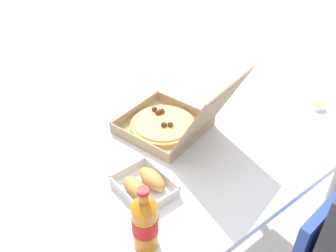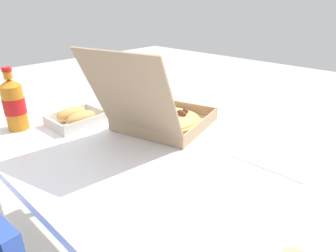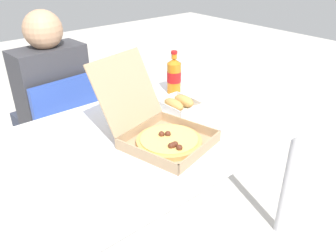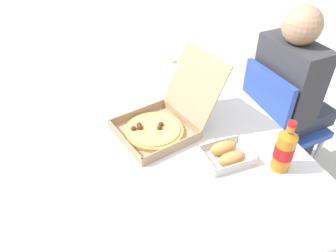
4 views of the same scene
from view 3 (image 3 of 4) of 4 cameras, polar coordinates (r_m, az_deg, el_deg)
ground_plane at (r=1.90m, az=-2.54°, el=-20.18°), size 10.00×10.00×0.00m
dining_table at (r=1.48m, az=-3.08°, el=-3.29°), size 1.40×0.81×0.72m
chair at (r=2.00m, az=-17.58°, el=-1.24°), size 0.43×0.43×0.83m
diner_person at (r=1.96m, az=-19.29°, el=4.64°), size 0.37×0.43×1.15m
pizza_box_open at (r=1.33m, az=-1.13°, el=-1.03°), size 0.39×0.49×0.31m
bread_side_box at (r=1.62m, az=1.85°, el=3.79°), size 0.15×0.19×0.06m
cola_bottle at (r=1.78m, az=1.02°, el=8.52°), size 0.07×0.07×0.22m
paper_menu at (r=1.13m, az=-15.26°, el=-10.83°), size 0.21×0.15×0.00m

